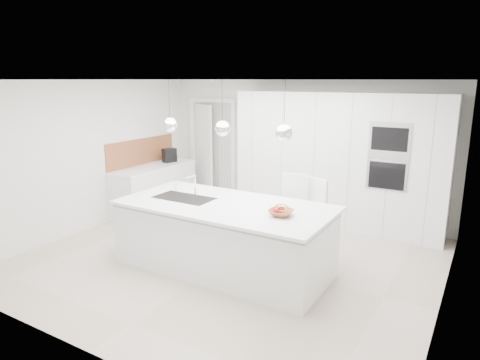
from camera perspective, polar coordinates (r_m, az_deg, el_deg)
The scene contains 27 objects.
floor at distance 6.22m, azimuth -1.43°, elevation -10.46°, with size 5.50×5.50×0.00m, color #BBAA9A.
wall_back at distance 8.02m, azimuth 8.06°, elevation 4.15°, with size 5.50×5.50×0.00m, color silver.
wall_left at distance 7.63m, azimuth -19.29°, elevation 3.07°, with size 5.00×5.00×0.00m, color silver.
ceiling at distance 5.70m, azimuth -1.58°, elevation 13.23°, with size 5.50×5.50×0.00m, color white.
tall_cabinets at distance 7.49m, azimuth 12.80°, elevation 2.53°, with size 3.60×0.60×2.30m, color white.
oven_stack at distance 6.94m, azimuth 19.15°, elevation 2.96°, with size 0.62×0.04×1.05m, color #A5A5A8, non-canonical shape.
doorway_frame at distance 8.95m, azimuth -3.66°, elevation 3.75°, with size 1.11×0.08×2.13m, color white, non-canonical shape.
hallway_door at distance 9.06m, azimuth -5.14°, elevation 3.70°, with size 0.82×0.04×2.00m, color white.
radiator at distance 8.80m, azimuth -1.95°, elevation 2.44°, with size 0.32×0.04×1.40m, color white, non-canonical shape.
left_base_cabinets at distance 8.40m, azimuth -11.31°, elevation -1.27°, with size 0.60×1.80×0.86m, color white.
left_worktop at distance 8.30m, azimuth -11.45°, elevation 1.73°, with size 0.62×1.82×0.04m, color white.
oak_backsplash at distance 8.45m, azimuth -12.99°, elevation 3.72°, with size 0.02×1.80×0.50m, color #995F3E.
island_base at distance 5.78m, azimuth -2.20°, elevation -7.79°, with size 2.80×1.20×0.86m, color white.
island_worktop at distance 5.67m, azimuth -1.97°, elevation -3.38°, with size 2.84×1.40×0.04m, color white.
island_sink at distance 6.01m, azimuth -7.46°, elevation -3.12°, with size 0.84×0.44×0.18m, color #3F3F42, non-canonical shape.
island_tap at distance 6.07m, azimuth -5.99°, elevation -0.65°, with size 0.02×0.02×0.30m, color white.
pendant_left at distance 5.93m, azimuth -9.31°, elevation 7.25°, with size 0.20×0.20×0.20m, color white.
pendant_mid at distance 5.42m, azimuth -2.34°, elevation 6.86°, with size 0.20×0.20×0.20m, color white.
pendant_right at distance 5.01m, azimuth 5.88°, elevation 6.28°, with size 0.20×0.20×0.20m, color white.
fruit_bowl at distance 5.19m, azimuth 5.49°, elevation -4.38°, with size 0.30×0.30×0.07m, color #995F3E.
espresso_machine at distance 8.60m, azimuth -9.40°, elevation 3.27°, with size 0.16×0.26×0.27m, color black.
bar_stool_left at distance 6.15m, azimuth 6.61°, elevation -4.94°, with size 0.39×0.54×1.19m, color white, non-canonical shape.
bar_stool_right at distance 6.14m, azimuth 9.64°, elevation -5.31°, with size 0.37×0.52×1.13m, color white, non-canonical shape.
apple_a at distance 5.20m, azimuth 5.50°, elevation -3.94°, with size 0.08×0.08×0.08m, color red.
apple_b at distance 5.21m, azimuth 5.51°, elevation -3.92°, with size 0.08×0.08×0.08m, color red.
apple_c at distance 5.15m, azimuth 4.87°, elevation -4.14°, with size 0.08×0.08×0.08m, color red.
banana_bunch at distance 5.15m, azimuth 5.55°, elevation -3.71°, with size 0.19×0.19×0.03m, color gold.
Camera 1 is at (3.04, -4.82, 2.51)m, focal length 32.00 mm.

